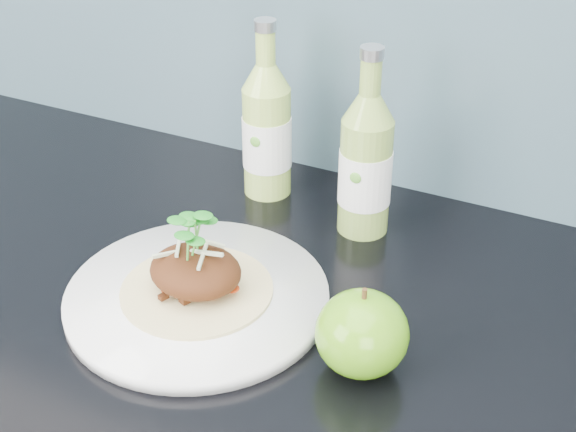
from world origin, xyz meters
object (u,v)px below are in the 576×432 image
object	(u,v)px
dinner_plate	(197,297)
cider_bottle_right	(366,165)
cider_bottle_left	(267,130)
green_apple	(362,334)

from	to	relation	value
dinner_plate	cider_bottle_right	bearing A→B (deg)	64.62
cider_bottle_right	dinner_plate	bearing A→B (deg)	-137.39
cider_bottle_left	green_apple	bearing A→B (deg)	-53.11
dinner_plate	cider_bottle_left	size ratio (longest dim) A/B	1.36
dinner_plate	green_apple	world-z (taller)	green_apple
dinner_plate	cider_bottle_right	distance (m)	0.26
cider_bottle_left	cider_bottle_right	distance (m)	0.15
green_apple	cider_bottle_left	bearing A→B (deg)	131.94
green_apple	cider_bottle_left	size ratio (longest dim) A/B	0.41
dinner_plate	green_apple	xyz separation A→B (m)	(0.20, -0.02, 0.03)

